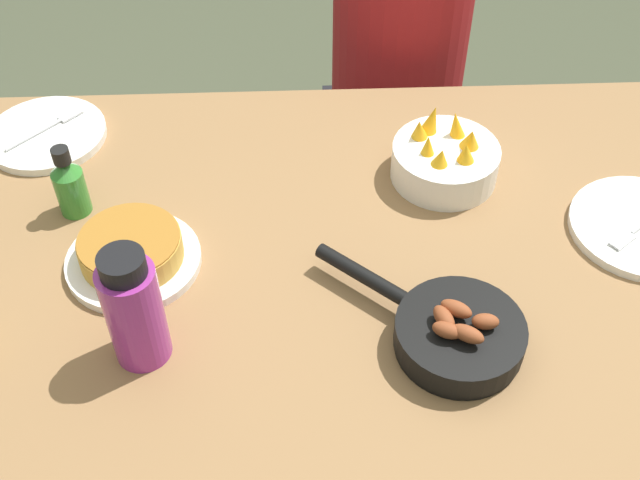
# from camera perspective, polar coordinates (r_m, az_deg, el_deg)

# --- Properties ---
(ground_plane) EXTENTS (14.00, 14.00, 0.00)m
(ground_plane) POSITION_cam_1_polar(r_m,az_deg,el_deg) (1.98, 0.00, -16.46)
(ground_plane) COLOR #474C38
(dining_table) EXTENTS (1.69, 0.92, 0.78)m
(dining_table) POSITION_cam_1_polar(r_m,az_deg,el_deg) (1.41, 0.00, -3.65)
(dining_table) COLOR olive
(dining_table) RESTS_ON ground_plane
(skillet) EXTENTS (0.30, 0.28, 0.08)m
(skillet) POSITION_cam_1_polar(r_m,az_deg,el_deg) (1.21, 9.55, -6.52)
(skillet) COLOR black
(skillet) RESTS_ON dining_table
(frittata_plate_center) EXTENTS (0.22, 0.22, 0.06)m
(frittata_plate_center) POSITION_cam_1_polar(r_m,az_deg,el_deg) (1.34, -13.24, -0.88)
(frittata_plate_center) COLOR white
(frittata_plate_center) RESTS_ON dining_table
(empty_plate_far_left) EXTENTS (0.23, 0.23, 0.02)m
(empty_plate_far_left) POSITION_cam_1_polar(r_m,az_deg,el_deg) (1.65, -18.89, 7.11)
(empty_plate_far_left) COLOR white
(empty_plate_far_left) RESTS_ON dining_table
(fruit_bowl_mango) EXTENTS (0.19, 0.19, 0.12)m
(fruit_bowl_mango) POSITION_cam_1_polar(r_m,az_deg,el_deg) (1.47, 8.87, 5.71)
(fruit_bowl_mango) COLOR white
(fruit_bowl_mango) RESTS_ON dining_table
(water_bottle) EXTENTS (0.08, 0.08, 0.21)m
(water_bottle) POSITION_cam_1_polar(r_m,az_deg,el_deg) (1.16, -13.11, -4.84)
(water_bottle) COLOR #992D89
(water_bottle) RESTS_ON dining_table
(hot_sauce_bottle) EXTENTS (0.05, 0.05, 0.14)m
(hot_sauce_bottle) POSITION_cam_1_polar(r_m,az_deg,el_deg) (1.44, -17.38, 3.79)
(hot_sauce_bottle) COLOR #337F2D
(hot_sauce_bottle) RESTS_ON dining_table
(person_figure) EXTENTS (0.35, 0.35, 1.26)m
(person_figure) POSITION_cam_1_polar(r_m,az_deg,el_deg) (2.04, 5.28, 8.84)
(person_figure) COLOR black
(person_figure) RESTS_ON ground_plane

